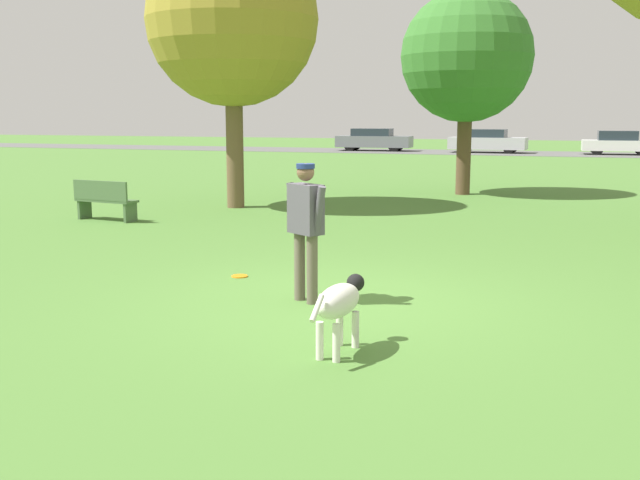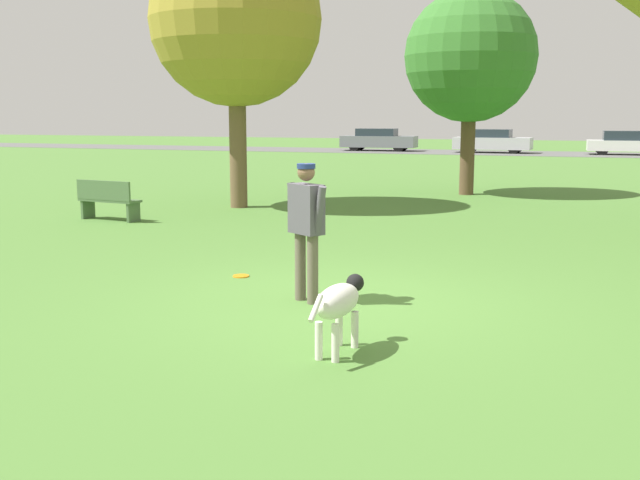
% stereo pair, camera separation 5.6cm
% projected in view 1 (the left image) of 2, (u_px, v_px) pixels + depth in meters
% --- Properties ---
extents(ground_plane, '(120.00, 120.00, 0.00)m').
position_uv_depth(ground_plane, '(335.00, 302.00, 8.82)').
color(ground_plane, '#4C7A33').
extents(far_road_strip, '(120.00, 6.00, 0.01)m').
position_uv_depth(far_road_strip, '(530.00, 153.00, 42.71)').
color(far_road_strip, '#5B5B59').
rests_on(far_road_strip, ground_plane).
extents(person, '(0.64, 0.45, 1.63)m').
position_uv_depth(person, '(306.00, 221.00, 8.67)').
color(person, '#665B4C').
rests_on(person, ground_plane).
extents(dog, '(0.36, 1.12, 0.67)m').
position_uv_depth(dog, '(340.00, 303.00, 6.87)').
color(dog, silver).
rests_on(dog, ground_plane).
extents(frisbee, '(0.22, 0.22, 0.02)m').
position_uv_depth(frisbee, '(240.00, 276.00, 10.18)').
color(frisbee, orange).
rests_on(frisbee, ground_plane).
extents(tree_mid_center, '(3.55, 3.55, 5.52)m').
position_uv_depth(tree_mid_center, '(467.00, 57.00, 20.14)').
color(tree_mid_center, brown).
rests_on(tree_mid_center, ground_plane).
extents(tree_near_left, '(3.96, 3.96, 6.31)m').
position_uv_depth(tree_near_left, '(232.00, 21.00, 17.13)').
color(tree_near_left, brown).
rests_on(tree_near_left, ground_plane).
extents(parked_car_grey, '(4.60, 1.85, 1.36)m').
position_uv_depth(parked_car_grey, '(374.00, 140.00, 45.72)').
color(parked_car_grey, slate).
rests_on(parked_car_grey, ground_plane).
extents(parked_car_silver, '(4.45, 1.97, 1.36)m').
position_uv_depth(parked_car_silver, '(487.00, 141.00, 43.39)').
color(parked_car_silver, '#B7B7BC').
rests_on(parked_car_silver, ground_plane).
extents(parked_car_white, '(3.98, 1.83, 1.32)m').
position_uv_depth(parked_car_white, '(619.00, 143.00, 41.21)').
color(parked_car_white, white).
rests_on(parked_car_white, ground_plane).
extents(park_bench, '(1.44, 0.58, 0.84)m').
position_uv_depth(park_bench, '(104.00, 199.00, 15.51)').
color(park_bench, '#4C6B42').
rests_on(park_bench, ground_plane).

